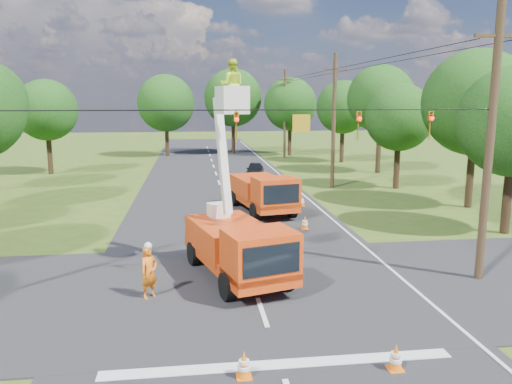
{
  "coord_description": "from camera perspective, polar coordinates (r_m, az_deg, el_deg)",
  "views": [
    {
      "loc": [
        -2.07,
        -14.63,
        6.66
      ],
      "look_at": [
        0.69,
        6.92,
        2.6
      ],
      "focal_mm": 35.0,
      "sensor_mm": 36.0,
      "label": 1
    }
  ],
  "objects": [
    {
      "name": "traffic_cone_1",
      "position": [
        13.46,
        15.68,
        -17.74
      ],
      "size": [
        0.38,
        0.38,
        0.71
      ],
      "color": "orange",
      "rests_on": "ground"
    },
    {
      "name": "traffic_cone_0",
      "position": [
        12.7,
        -1.38,
        -19.16
      ],
      "size": [
        0.38,
        0.38,
        0.71
      ],
      "color": "orange",
      "rests_on": "ground"
    },
    {
      "name": "pole_right_far",
      "position": [
        57.63,
        3.31,
        9.02
      ],
      "size": [
        1.8,
        0.3,
        10.0
      ],
      "color": "#4C3823",
      "rests_on": "ground"
    },
    {
      "name": "bucket_truck",
      "position": [
        18.6,
        -2.09,
        -4.84
      ],
      "size": [
        3.93,
        6.65,
        8.07
      ],
      "rotation": [
        0.0,
        0.0,
        0.28
      ],
      "color": "#DB400F",
      "rests_on": "ground"
    },
    {
      "name": "traffic_cone_3",
      "position": [
        25.94,
        5.61,
        -3.53
      ],
      "size": [
        0.38,
        0.38,
        0.71
      ],
      "color": "orange",
      "rests_on": "ground"
    },
    {
      "name": "road_main",
      "position": [
        35.33,
        -3.81,
        -0.31
      ],
      "size": [
        12.0,
        100.0,
        0.06
      ],
      "primitive_type": "cube",
      "color": "black",
      "rests_on": "ground"
    },
    {
      "name": "tree_left_f",
      "position": [
        48.35,
        -22.84,
        8.61
      ],
      "size": [
        5.4,
        5.4,
        8.4
      ],
      "color": "#382616",
      "rests_on": "ground"
    },
    {
      "name": "edge_line",
      "position": [
        36.09,
        5.1,
        -0.09
      ],
      "size": [
        0.12,
        90.0,
        0.02
      ],
      "primitive_type": "cube",
      "color": "silver",
      "rests_on": "ground"
    },
    {
      "name": "tree_far_c",
      "position": [
        59.77,
        3.92,
        9.98
      ],
      "size": [
        6.2,
        6.2,
        9.18
      ],
      "color": "#382616",
      "rests_on": "ground"
    },
    {
      "name": "tree_far_a",
      "position": [
        59.71,
        -10.27,
        9.96
      ],
      "size": [
        6.6,
        6.6,
        9.5
      ],
      "color": "#382616",
      "rests_on": "ground"
    },
    {
      "name": "tree_right_c",
      "position": [
        38.79,
        16.06,
        8.18
      ],
      "size": [
        5.0,
        5.0,
        7.83
      ],
      "color": "#382616",
      "rests_on": "ground"
    },
    {
      "name": "signal_span",
      "position": [
        17.19,
        7.26,
        7.9
      ],
      "size": [
        18.0,
        0.29,
        1.07
      ],
      "color": "black",
      "rests_on": "ground"
    },
    {
      "name": "ground",
      "position": [
        35.33,
        -3.81,
        -0.31
      ],
      "size": [
        140.0,
        140.0,
        0.0
      ],
      "primitive_type": "plane",
      "color": "#355419",
      "rests_on": "ground"
    },
    {
      "name": "ground_worker",
      "position": [
        17.38,
        -12.12,
        -8.97
      ],
      "size": [
        0.78,
        0.77,
        1.82
      ],
      "primitive_type": "imported",
      "rotation": [
        0.0,
        0.0,
        0.75
      ],
      "color": "orange",
      "rests_on": "ground"
    },
    {
      "name": "second_truck",
      "position": [
        29.51,
        0.85,
        0.01
      ],
      "size": [
        3.54,
        6.72,
        2.4
      ],
      "rotation": [
        0.0,
        0.0,
        0.19
      ],
      "color": "#DB400F",
      "rests_on": "ground"
    },
    {
      "name": "tree_right_d",
      "position": [
        46.78,
        14.07,
        10.29
      ],
      "size": [
        6.0,
        6.0,
        9.7
      ],
      "color": "#382616",
      "rests_on": "ground"
    },
    {
      "name": "road_cross",
      "position": [
        18.04,
        -0.18,
        -11.08
      ],
      "size": [
        56.0,
        10.0,
        0.07
      ],
      "primitive_type": "cube",
      "color": "black",
      "rests_on": "ground"
    },
    {
      "name": "stop_bar",
      "position": [
        13.39,
        2.74,
        -19.24
      ],
      "size": [
        9.0,
        0.45,
        0.02
      ],
      "primitive_type": "cube",
      "color": "silver",
      "rests_on": "ground"
    },
    {
      "name": "traffic_cone_2",
      "position": [
        24.08,
        0.87,
        -4.59
      ],
      "size": [
        0.38,
        0.38,
        0.71
      ],
      "color": "orange",
      "rests_on": "ground"
    },
    {
      "name": "pole_right_near",
      "position": [
        19.77,
        25.16,
        5.08
      ],
      "size": [
        1.8,
        0.3,
        10.0
      ],
      "color": "#4C3823",
      "rests_on": "ground"
    },
    {
      "name": "tree_right_b",
      "position": [
        33.34,
        23.84,
        9.31
      ],
      "size": [
        6.4,
        6.4,
        9.65
      ],
      "color": "#382616",
      "rests_on": "ground"
    },
    {
      "name": "traffic_cone_6",
      "position": [
        31.44,
        5.26,
        -1.02
      ],
      "size": [
        0.38,
        0.38,
        0.71
      ],
      "color": "orange",
      "rests_on": "ground"
    },
    {
      "name": "distant_car",
      "position": [
        43.41,
        -0.12,
        2.58
      ],
      "size": [
        2.08,
        3.83,
        1.24
      ],
      "primitive_type": "imported",
      "rotation": [
        0.0,
        0.0,
        -0.18
      ],
      "color": "black",
      "rests_on": "ground"
    },
    {
      "name": "tree_far_b",
      "position": [
        61.84,
        -2.64,
        10.71
      ],
      "size": [
        7.0,
        7.0,
        10.32
      ],
      "color": "#382616",
      "rests_on": "ground"
    },
    {
      "name": "tree_right_e",
      "position": [
        54.03,
        9.92,
        9.53
      ],
      "size": [
        5.6,
        5.6,
        8.63
      ],
      "color": "#382616",
      "rests_on": "ground"
    },
    {
      "name": "pole_right_mid",
      "position": [
        38.16,
        8.88,
        8.12
      ],
      "size": [
        1.8,
        0.3,
        10.0
      ],
      "color": "#4C3823",
      "rests_on": "ground"
    }
  ]
}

